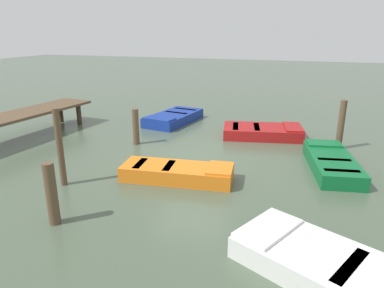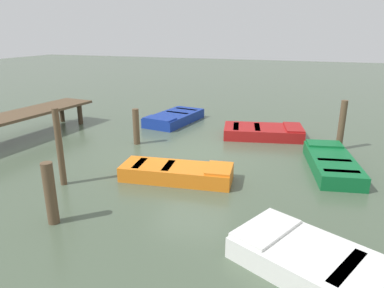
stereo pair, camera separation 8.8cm
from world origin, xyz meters
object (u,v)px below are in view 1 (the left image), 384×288
rowboat_green (332,162)px  rowboat_blue (173,118)px  mooring_piling_far_right (341,125)px  mooring_piling_mid_right (60,148)px  mooring_piling_mid_left (136,127)px  rowboat_orange (178,172)px  dock_segment (24,116)px  rowboat_red (263,131)px  rowboat_white (332,268)px  mooring_piling_near_left (52,194)px

rowboat_green → rowboat_blue: (3.59, 6.42, -0.00)m
mooring_piling_far_right → mooring_piling_mid_right: (-5.51, 6.99, 0.18)m
rowboat_blue → mooring_piling_far_right: (-1.52, -6.71, 0.63)m
rowboat_blue → mooring_piling_mid_left: 3.32m
rowboat_orange → rowboat_blue: same height
dock_segment → rowboat_orange: size_ratio=1.92×
dock_segment → rowboat_red: bearing=-65.4°
dock_segment → rowboat_white: 11.79m
rowboat_blue → mooring_piling_mid_left: bearing=7.4°
rowboat_red → rowboat_orange: bearing=-120.2°
rowboat_white → mooring_piling_mid_right: mooring_piling_mid_right is taller
rowboat_green → mooring_piling_far_right: (2.07, -0.29, 0.63)m
rowboat_blue → mooring_piling_mid_right: size_ratio=1.56×
mooring_piling_far_right → rowboat_red: bearing=77.8°
rowboat_red → mooring_piling_far_right: 2.79m
mooring_piling_mid_right → mooring_piling_mid_left: bearing=-2.7°
rowboat_blue → mooring_piling_near_left: (-8.71, -0.82, 0.46)m
mooring_piling_near_left → rowboat_blue: bearing=5.3°
rowboat_red → rowboat_blue: same height
rowboat_orange → rowboat_white: (-2.91, -3.81, -0.00)m
mooring_piling_far_right → mooring_piling_near_left: (-7.19, 5.89, -0.17)m
rowboat_white → mooring_piling_mid_right: (1.64, 6.53, 0.81)m
mooring_piling_near_left → mooring_piling_far_right: bearing=-39.3°
rowboat_orange → rowboat_red: size_ratio=0.99×
mooring_piling_far_right → mooring_piling_mid_left: 7.04m
rowboat_orange → mooring_piling_far_right: 6.04m
mooring_piling_far_right → mooring_piling_mid_left: (-1.78, 6.81, -0.21)m
dock_segment → mooring_piling_mid_left: 4.44m
dock_segment → mooring_piling_mid_left: bearing=-76.8°
mooring_piling_far_right → mooring_piling_mid_right: size_ratio=0.83×
dock_segment → mooring_piling_mid_right: (-3.15, -4.22, 0.19)m
rowboat_orange → mooring_piling_far_right: size_ratio=1.83×
mooring_piling_far_right → mooring_piling_mid_right: mooring_piling_mid_right is taller
rowboat_green → mooring_piling_mid_left: bearing=76.7°
dock_segment → rowboat_red: dock_segment is taller
rowboat_orange → mooring_piling_mid_left: mooring_piling_mid_left is taller
rowboat_orange → mooring_piling_mid_right: (-1.27, 2.73, 0.81)m
mooring_piling_far_right → rowboat_blue: bearing=77.2°
mooring_piling_mid_left → mooring_piling_mid_right: mooring_piling_mid_right is taller
mooring_piling_mid_left → mooring_piling_near_left: 5.49m
dock_segment → rowboat_green: (0.29, -10.91, -0.62)m
mooring_piling_mid_left → mooring_piling_near_left: (-5.41, -0.92, 0.04)m
rowboat_green → rowboat_blue: 7.35m
rowboat_white → dock_segment: bearing=1.6°
rowboat_orange → rowboat_green: 4.52m
rowboat_white → mooring_piling_mid_right: 6.79m
rowboat_orange → rowboat_green: bearing=21.6°
rowboat_orange → mooring_piling_mid_left: 3.57m
rowboat_white → mooring_piling_far_right: 7.20m
dock_segment → mooring_piling_near_left: bearing=-126.7°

